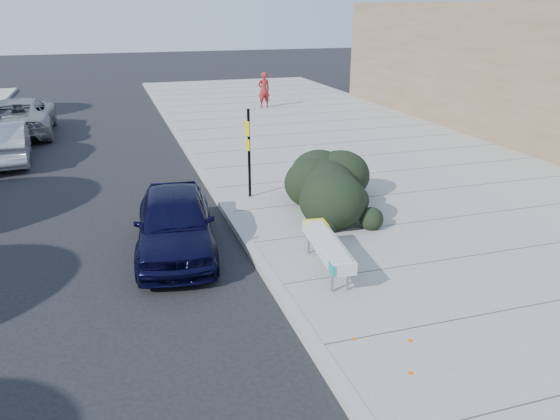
{
  "coord_description": "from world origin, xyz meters",
  "views": [
    {
      "loc": [
        -2.63,
        -8.44,
        4.9
      ],
      "look_at": [
        0.55,
        1.56,
        1.0
      ],
      "focal_mm": 35.0,
      "sensor_mm": 36.0,
      "label": 1
    }
  ],
  "objects_px": {
    "bench": "(327,246)",
    "pedestrian": "(264,90)",
    "sign_post": "(248,148)",
    "bike_rack": "(313,191)",
    "sedan_navy": "(175,222)",
    "suv_silver": "(21,116)",
    "wagon_silver": "(4,142)"
  },
  "relations": [
    {
      "from": "bench",
      "to": "pedestrian",
      "type": "distance_m",
      "value": 18.47
    },
    {
      "from": "sign_post",
      "to": "bike_rack",
      "type": "bearing_deg",
      "value": -61.49
    },
    {
      "from": "bike_rack",
      "to": "sedan_navy",
      "type": "relative_size",
      "value": 0.21
    },
    {
      "from": "bench",
      "to": "pedestrian",
      "type": "relative_size",
      "value": 1.26
    },
    {
      "from": "bench",
      "to": "suv_silver",
      "type": "relative_size",
      "value": 0.41
    },
    {
      "from": "sedan_navy",
      "to": "suv_silver",
      "type": "bearing_deg",
      "value": 114.91
    },
    {
      "from": "bench",
      "to": "wagon_silver",
      "type": "relative_size",
      "value": 0.53
    },
    {
      "from": "sign_post",
      "to": "sedan_navy",
      "type": "height_order",
      "value": "sign_post"
    },
    {
      "from": "sedan_navy",
      "to": "pedestrian",
      "type": "height_order",
      "value": "pedestrian"
    },
    {
      "from": "bench",
      "to": "bike_rack",
      "type": "height_order",
      "value": "bike_rack"
    },
    {
      "from": "bench",
      "to": "suv_silver",
      "type": "xyz_separation_m",
      "value": [
        -7.09,
        15.64,
        0.08
      ]
    },
    {
      "from": "bench",
      "to": "sedan_navy",
      "type": "height_order",
      "value": "sedan_navy"
    },
    {
      "from": "pedestrian",
      "to": "bench",
      "type": "bearing_deg",
      "value": 71.42
    },
    {
      "from": "bike_rack",
      "to": "sign_post",
      "type": "distance_m",
      "value": 2.12
    },
    {
      "from": "bench",
      "to": "pedestrian",
      "type": "bearing_deg",
      "value": 83.58
    },
    {
      "from": "bench",
      "to": "bike_rack",
      "type": "relative_size",
      "value": 2.62
    },
    {
      "from": "bench",
      "to": "wagon_silver",
      "type": "height_order",
      "value": "wagon_silver"
    },
    {
      "from": "bike_rack",
      "to": "wagon_silver",
      "type": "bearing_deg",
      "value": 138.92
    },
    {
      "from": "sign_post",
      "to": "pedestrian",
      "type": "height_order",
      "value": "sign_post"
    },
    {
      "from": "suv_silver",
      "to": "bench",
      "type": "bearing_deg",
      "value": 113.29
    },
    {
      "from": "bench",
      "to": "wagon_silver",
      "type": "xyz_separation_m",
      "value": [
        -7.09,
        11.12,
        0.01
      ]
    },
    {
      "from": "pedestrian",
      "to": "sign_post",
      "type": "bearing_deg",
      "value": 66.09
    },
    {
      "from": "bike_rack",
      "to": "wagon_silver",
      "type": "xyz_separation_m",
      "value": [
        -8.04,
        7.91,
        0.02
      ]
    },
    {
      "from": "sedan_navy",
      "to": "suv_silver",
      "type": "relative_size",
      "value": 0.74
    },
    {
      "from": "suv_silver",
      "to": "sedan_navy",
      "type": "bearing_deg",
      "value": 107.24
    },
    {
      "from": "wagon_silver",
      "to": "suv_silver",
      "type": "distance_m",
      "value": 4.51
    },
    {
      "from": "wagon_silver",
      "to": "pedestrian",
      "type": "height_order",
      "value": "pedestrian"
    },
    {
      "from": "bench",
      "to": "sign_post",
      "type": "height_order",
      "value": "sign_post"
    },
    {
      "from": "suv_silver",
      "to": "sign_post",
      "type": "bearing_deg",
      "value": 120.75
    },
    {
      "from": "bench",
      "to": "sedan_navy",
      "type": "bearing_deg",
      "value": 147.19
    },
    {
      "from": "sedan_navy",
      "to": "pedestrian",
      "type": "bearing_deg",
      "value": 74.28
    },
    {
      "from": "bench",
      "to": "bike_rack",
      "type": "distance_m",
      "value": 3.35
    }
  ]
}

